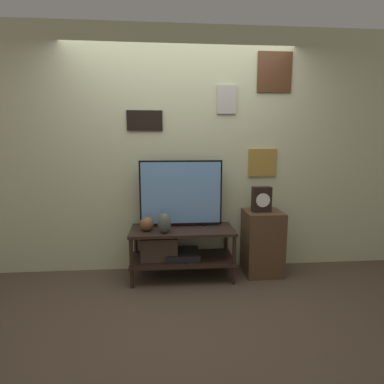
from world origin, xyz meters
TOP-DOWN VIEW (x-y plane):
  - ground_plane at (0.00, 0.00)m, footprint 12.00×12.00m
  - wall_back at (0.01, 0.58)m, footprint 6.40×0.08m
  - media_console at (-0.09, 0.29)m, footprint 1.11×0.49m
  - television at (-0.01, 0.39)m, footprint 0.90×0.05m
  - vase_round_glass at (-0.37, 0.24)m, footprint 0.15×0.15m
  - vase_urn_stoneware at (-0.19, 0.15)m, footprint 0.14×0.12m
  - side_table at (0.90, 0.33)m, footprint 0.40×0.40m
  - mantel_clock at (0.87, 0.31)m, footprint 0.20×0.11m

SIDE VIEW (x-z plane):
  - ground_plane at x=0.00m, z-range 0.00..0.00m
  - media_console at x=-0.09m, z-range 0.07..0.62m
  - side_table at x=0.90m, z-range 0.00..0.71m
  - vase_round_glass at x=-0.37m, z-range 0.55..0.70m
  - vase_urn_stoneware at x=-0.19m, z-range 0.55..0.76m
  - mantel_clock at x=0.87m, z-range 0.71..0.99m
  - television at x=-0.01m, z-range 0.56..1.28m
  - wall_back at x=0.01m, z-range 0.01..2.71m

